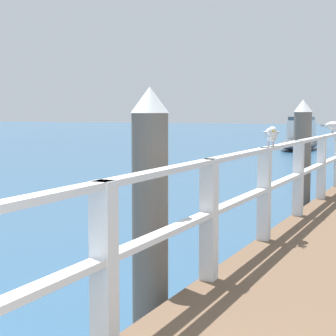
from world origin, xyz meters
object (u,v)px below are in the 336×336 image
dock_piling_far (302,158)px  seagull_background (334,125)px  seagull_foreground (271,134)px  boat_0 (300,139)px  dock_piling_near (150,210)px

dock_piling_far → seagull_background: 0.90m
seagull_foreground → boat_0: (-4.16, 20.99, -1.00)m
seagull_foreground → dock_piling_near: bearing=60.9°
seagull_background → boat_0: size_ratio=0.10×
dock_piling_far → boat_0: size_ratio=0.41×
dock_piling_near → seagull_background: bearing=86.4°
dock_piling_near → seagull_background: dock_piling_near is taller
dock_piling_far → seagull_background: bearing=58.3°
dock_piling_near → dock_piling_far: (0.00, 5.56, 0.00)m
dock_piling_far → dock_piling_near: bearing=-90.0°
dock_piling_near → boat_0: dock_piling_near is taller
dock_piling_near → boat_0: size_ratio=0.41×
seagull_foreground → seagull_background: (0.00, 4.05, 0.00)m
seagull_foreground → boat_0: bearing=-97.7°
dock_piling_near → seagull_foreground: size_ratio=4.10×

